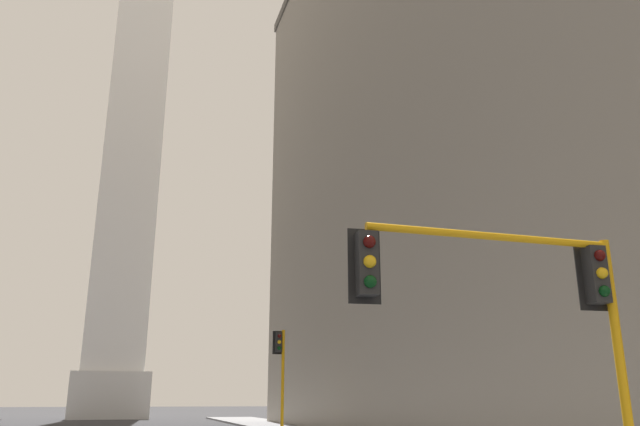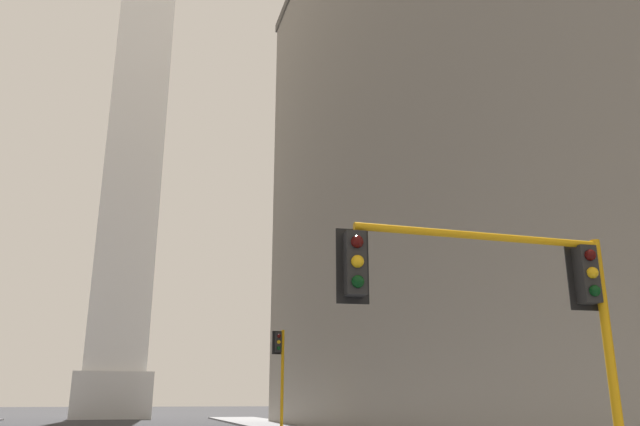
% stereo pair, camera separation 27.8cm
% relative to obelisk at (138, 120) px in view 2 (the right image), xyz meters
% --- Properties ---
extents(building_right, '(29.35, 50.14, 40.28)m').
position_rel_obelisk_xyz_m(building_right, '(28.14, -42.79, -15.25)').
color(building_right, gray).
rests_on(building_right, ground_plane).
extents(obelisk, '(8.19, 8.19, 73.25)m').
position_rel_obelisk_xyz_m(obelisk, '(0.00, 0.00, 0.00)').
color(obelisk, silver).
rests_on(obelisk, ground_plane).
extents(traffic_light_near_right, '(5.46, 0.52, 4.95)m').
position_rel_obelisk_xyz_m(traffic_light_near_right, '(8.32, -64.73, -31.62)').
color(traffic_light_near_right, orange).
rests_on(traffic_light_near_right, ground_plane).
extents(traffic_light_mid_right, '(0.79, 0.51, 5.81)m').
position_rel_obelisk_xyz_m(traffic_light_mid_right, '(9.78, -39.06, -31.57)').
color(traffic_light_mid_right, orange).
rests_on(traffic_light_mid_right, ground_plane).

